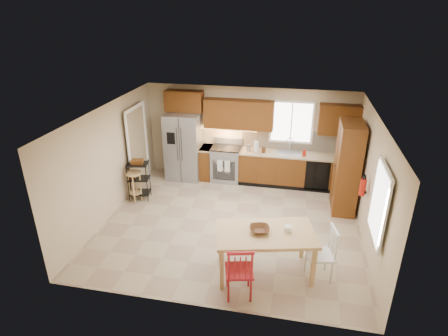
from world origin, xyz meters
The scene contains 33 objects.
floor centered at (0.00, 0.00, 0.00)m, with size 5.50×5.50×0.00m, color tan.
ceiling centered at (0.00, 0.00, 2.50)m, with size 5.50×5.00×0.02m, color silver.
wall_back centered at (0.00, 2.50, 1.25)m, with size 5.50×0.02×2.50m, color #CCB793.
wall_front centered at (0.00, -2.50, 1.25)m, with size 5.50×0.02×2.50m, color #CCB793.
wall_left centered at (-2.75, 0.00, 1.25)m, with size 0.02×5.00×2.50m, color #CCB793.
wall_right centered at (2.75, 0.00, 1.25)m, with size 0.02×5.00×2.50m, color #CCB793.
refrigerator centered at (-1.70, 2.12, 0.91)m, with size 0.92×0.75×1.82m, color gray.
range_stove centered at (-0.55, 2.19, 0.46)m, with size 0.76×0.63×0.92m, color gray.
base_cabinet_narrow centered at (-1.10, 2.20, 0.45)m, with size 0.30×0.60×0.90m, color #5E3611.
base_cabinet_run centered at (1.29, 2.20, 0.45)m, with size 2.92×0.60×0.90m, color #5E3611.
dishwasher centered at (1.85, 1.91, 0.45)m, with size 0.60×0.02×0.78m, color black.
backsplash centered at (1.29, 2.48, 1.18)m, with size 2.92×0.03×0.55m, color beige.
upper_over_fridge centered at (-1.70, 2.33, 2.10)m, with size 1.00×0.35×0.55m, color #5A330F.
upper_left_block centered at (-0.25, 2.33, 1.83)m, with size 1.80×0.35×0.75m, color #5A330F.
upper_right_block centered at (2.25, 2.33, 1.83)m, with size 1.00×0.35×0.75m, color #5A330F.
window_back centered at (1.10, 2.48, 1.65)m, with size 1.12×0.04×1.12m, color white.
sink centered at (1.10, 2.20, 0.86)m, with size 0.62×0.46×0.16m, color gray.
undercab_glow centered at (-0.55, 2.30, 1.43)m, with size 1.60×0.30×0.01m, color #FFBF66.
soap_bottle centered at (1.48, 2.10, 1.00)m, with size 0.09×0.09×0.19m, color #AD160C.
paper_towel centered at (0.25, 2.15, 1.04)m, with size 0.12×0.12×0.28m, color silver.
canister_steel centered at (0.05, 2.15, 0.99)m, with size 0.11×0.11×0.18m, color gray.
canister_wood centered at (0.45, 2.12, 0.97)m, with size 0.10×0.10×0.14m, color #532C16.
pantry centered at (2.43, 1.20, 1.05)m, with size 0.50×0.95×2.10m, color #5E3611.
fire_extinguisher centered at (2.63, 0.15, 1.10)m, with size 0.12×0.12×0.36m, color #AD160C.
window_right centered at (2.68, -1.15, 1.45)m, with size 0.04×1.02×1.32m, color white.
doorway centered at (-2.67, 1.30, 1.05)m, with size 0.04×0.95×2.10m, color #8C7A59.
dining_table centered at (0.87, -1.45, 0.41)m, with size 1.70×0.96×0.83m, color tan, non-canonical shape.
chair_red centered at (0.52, -2.10, 0.50)m, with size 0.47×0.47×1.00m, color maroon, non-canonical shape.
chair_white centered at (1.82, -1.40, 0.50)m, with size 0.47×0.47×1.00m, color silver, non-canonical shape.
table_bowl centered at (0.76, -1.45, 0.84)m, with size 0.34×0.34×0.08m, color #532C16.
table_jar centered at (1.24, -1.34, 0.87)m, with size 0.14×0.14×0.16m, color silver.
bar_stool centered at (-2.49, 0.57, 0.38)m, with size 0.37×0.37×0.76m, color tan, non-canonical shape.
utility_cart centered at (-2.42, 0.70, 0.49)m, with size 0.49×0.38×0.99m, color black, non-canonical shape.
Camera 1 is at (1.25, -6.91, 4.48)m, focal length 30.00 mm.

